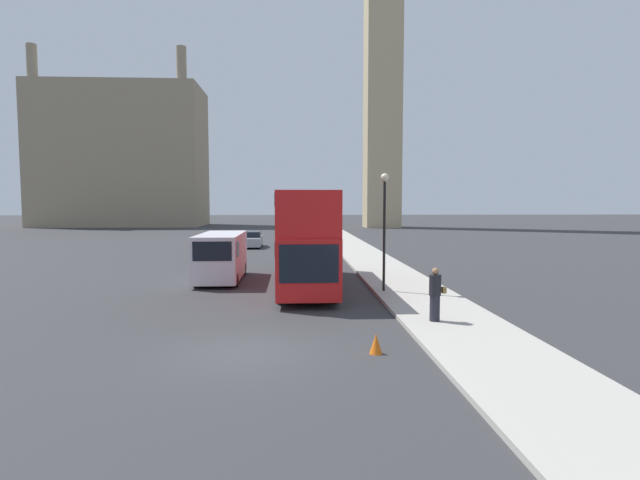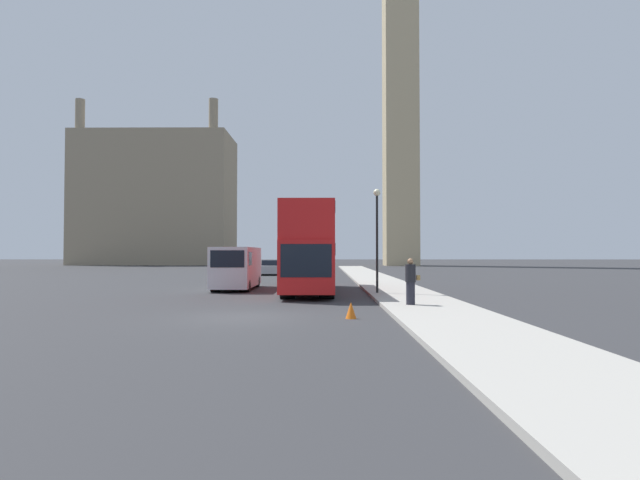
% 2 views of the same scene
% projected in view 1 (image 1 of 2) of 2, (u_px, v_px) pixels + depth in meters
% --- Properties ---
extents(ground_plane, '(300.00, 300.00, 0.00)m').
position_uv_depth(ground_plane, '(245.00, 352.00, 13.87)').
color(ground_plane, '#333335').
extents(sidewalk_strip, '(3.54, 120.00, 0.15)m').
position_uv_depth(sidewalk_strip, '(484.00, 345.00, 14.22)').
color(sidewalk_strip, '#ADA89E').
rests_on(sidewalk_strip, ground_plane).
extents(building_block_distant, '(27.78, 13.42, 29.33)m').
position_uv_depth(building_block_distant, '(122.00, 157.00, 86.98)').
color(building_block_distant, gray).
rests_on(building_block_distant, ground_plane).
extents(red_double_decker_bus, '(2.60, 11.14, 4.62)m').
position_uv_depth(red_double_decker_bus, '(305.00, 235.00, 24.30)').
color(red_double_decker_bus, red).
rests_on(red_double_decker_bus, ground_plane).
extents(white_van, '(2.18, 5.93, 2.50)m').
position_uv_depth(white_van, '(221.00, 256.00, 26.26)').
color(white_van, silver).
rests_on(white_van, ground_plane).
extents(pedestrian, '(0.56, 0.40, 1.81)m').
position_uv_depth(pedestrian, '(435.00, 294.00, 16.77)').
color(pedestrian, '#23232D').
rests_on(pedestrian, sidewalk_strip).
extents(street_lamp, '(0.36, 0.36, 5.28)m').
position_uv_depth(street_lamp, '(384.00, 213.00, 22.31)').
color(street_lamp, black).
rests_on(street_lamp, sidewalk_strip).
extents(parked_sedan, '(1.78, 4.50, 1.46)m').
position_uv_depth(parked_sedan, '(252.00, 240.00, 45.97)').
color(parked_sedan, '#99999E').
rests_on(parked_sedan, ground_plane).
extents(traffic_cone, '(0.36, 0.36, 0.55)m').
position_uv_depth(traffic_cone, '(376.00, 344.00, 13.67)').
color(traffic_cone, orange).
rests_on(traffic_cone, ground_plane).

